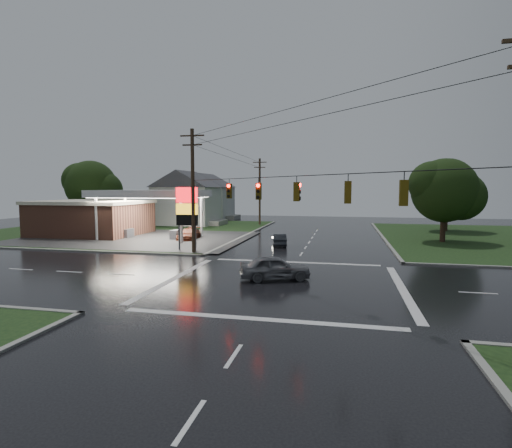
% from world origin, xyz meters
% --- Properties ---
extents(ground, '(120.00, 120.00, 0.00)m').
position_xyz_m(ground, '(0.00, 0.00, 0.00)').
color(ground, black).
rests_on(ground, ground).
extents(grass_nw, '(36.00, 36.00, 0.08)m').
position_xyz_m(grass_nw, '(-26.00, 26.00, 0.04)').
color(grass_nw, black).
rests_on(grass_nw, ground).
extents(gas_station, '(26.20, 18.00, 5.60)m').
position_xyz_m(gas_station, '(-25.68, 19.70, 2.55)').
color(gas_station, '#2D2D2D').
rests_on(gas_station, ground).
extents(pylon_sign, '(2.00, 0.35, 6.00)m').
position_xyz_m(pylon_sign, '(-10.50, 10.50, 4.01)').
color(pylon_sign, '#59595E').
rests_on(pylon_sign, ground).
extents(utility_pole_nw, '(2.20, 0.32, 11.00)m').
position_xyz_m(utility_pole_nw, '(-9.50, 9.50, 5.72)').
color(utility_pole_nw, '#382619').
rests_on(utility_pole_nw, ground).
extents(utility_pole_n, '(2.20, 0.32, 10.50)m').
position_xyz_m(utility_pole_n, '(-9.50, 38.00, 5.47)').
color(utility_pole_n, '#382619').
rests_on(utility_pole_n, ground).
extents(traffic_signals, '(26.87, 26.87, 1.47)m').
position_xyz_m(traffic_signals, '(0.02, -0.02, 6.48)').
color(traffic_signals, black).
rests_on(traffic_signals, ground).
extents(house_near, '(11.05, 8.48, 8.60)m').
position_xyz_m(house_near, '(-20.95, 36.00, 4.41)').
color(house_near, silver).
rests_on(house_near, ground).
extents(house_far, '(11.05, 8.48, 8.60)m').
position_xyz_m(house_far, '(-21.95, 48.00, 4.41)').
color(house_far, silver).
rests_on(house_far, ground).
extents(tree_nw_behind, '(8.93, 7.60, 10.00)m').
position_xyz_m(tree_nw_behind, '(-33.84, 29.99, 6.18)').
color(tree_nw_behind, black).
rests_on(tree_nw_behind, ground).
extents(tree_ne_near, '(7.99, 6.80, 8.98)m').
position_xyz_m(tree_ne_near, '(14.14, 21.99, 5.56)').
color(tree_ne_near, black).
rests_on(tree_ne_near, ground).
extents(tree_ne_far, '(8.46, 7.20, 9.80)m').
position_xyz_m(tree_ne_far, '(17.15, 33.99, 6.18)').
color(tree_ne_far, black).
rests_on(tree_ne_far, ground).
extents(car_north, '(2.01, 3.87, 1.21)m').
position_xyz_m(car_north, '(-2.72, 15.81, 0.61)').
color(car_north, '#21252A').
rests_on(car_north, ground).
extents(car_crossing, '(4.85, 3.23, 1.54)m').
position_xyz_m(car_crossing, '(-0.60, 0.81, 0.77)').
color(car_crossing, slate).
rests_on(car_crossing, ground).
extents(car_pump, '(2.08, 4.58, 1.30)m').
position_xyz_m(car_pump, '(-13.49, 18.20, 0.65)').
color(car_pump, '#5B2514').
rests_on(car_pump, ground).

